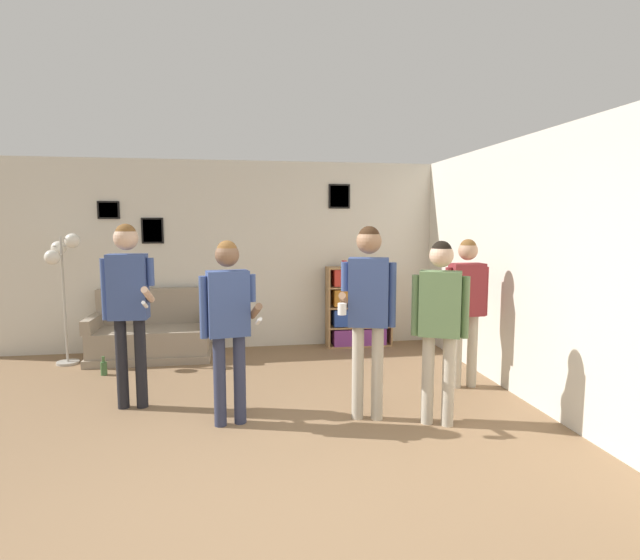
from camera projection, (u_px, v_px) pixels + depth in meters
ground_plane at (268, 508)px, 3.20m from camera, size 20.00×20.00×0.00m
wall_back at (250, 255)px, 7.24m from camera, size 7.84×0.08×2.70m
wall_right at (503, 265)px, 5.57m from camera, size 0.06×6.65×2.70m
couch at (152, 336)px, 6.74m from camera, size 1.58×0.80×0.91m
bookshelf at (359, 307)px, 7.37m from camera, size 0.96×0.30×1.18m
floor_lamp at (62, 264)px, 6.33m from camera, size 0.40×0.43×1.69m
person_player_foreground_left at (128, 294)px, 4.82m from camera, size 0.50×0.49×1.81m
person_player_foreground_center at (228, 313)px, 4.42m from camera, size 0.54×0.43×1.67m
person_watcher_holding_cup at (368, 300)px, 4.54m from camera, size 0.57×0.40×1.79m
person_spectator_near_bookshelf at (440, 313)px, 4.42m from camera, size 0.46×0.33×1.67m
person_spectator_far_right at (466, 298)px, 5.46m from camera, size 0.50×0.21×1.65m
bottle_on_floor at (104, 368)px, 5.99m from camera, size 0.08×0.08×0.23m
drinking_cup at (344, 264)px, 7.26m from camera, size 0.07×0.07×0.10m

